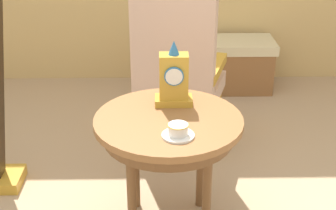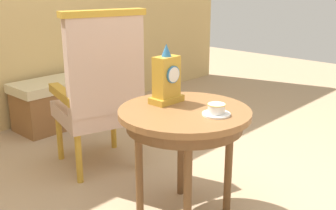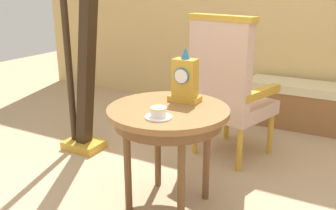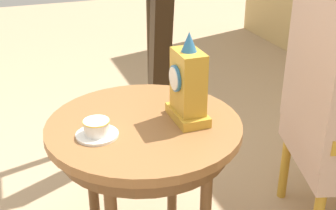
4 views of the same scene
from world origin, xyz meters
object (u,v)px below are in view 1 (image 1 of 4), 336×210
object	(u,v)px
side_table	(169,132)
teacup_left	(178,131)
armchair	(178,67)
mantel_clock	(174,79)
window_bench	(217,64)

from	to	relation	value
side_table	teacup_left	bearing A→B (deg)	-77.87
side_table	armchair	distance (m)	0.83
side_table	mantel_clock	distance (m)	0.27
teacup_left	window_bench	bearing A→B (deg)	78.64
side_table	window_bench	bearing A→B (deg)	76.41
teacup_left	window_bench	size ratio (longest dim) A/B	0.15
armchair	side_table	bearing A→B (deg)	-94.95
armchair	window_bench	world-z (taller)	armchair
side_table	mantel_clock	bearing A→B (deg)	79.96
mantel_clock	window_bench	size ratio (longest dim) A/B	0.35
side_table	mantel_clock	world-z (taller)	mantel_clock
mantel_clock	window_bench	bearing A→B (deg)	76.08
teacup_left	window_bench	distance (m)	2.13
mantel_clock	armchair	world-z (taller)	armchair
teacup_left	armchair	distance (m)	1.01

